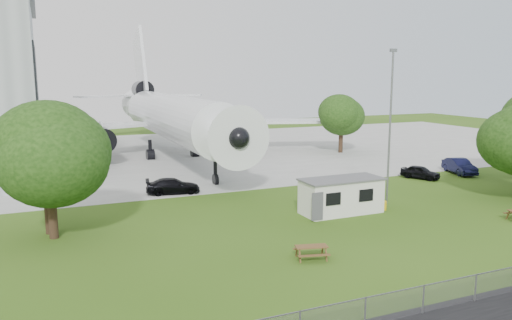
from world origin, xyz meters
name	(u,v)px	position (x,y,z in m)	size (l,w,h in m)	color
ground	(341,241)	(0.00, 0.00, 0.00)	(160.00, 160.00, 0.00)	#466A1D
concrete_apron	(183,153)	(0.00, 38.00, 0.01)	(120.00, 46.00, 0.03)	#B7B7B2
airliner	(170,115)	(-2.00, 35.86, 5.27)	(46.36, 47.73, 17.69)	white
site_cabin	(341,196)	(3.50, 5.51, 1.31)	(6.76, 2.76, 2.62)	silver
picnic_west	(311,259)	(-3.23, -1.93, 0.00)	(1.80, 1.50, 0.76)	brown
fence	(458,305)	(0.00, -9.50, 0.00)	(58.00, 0.04, 1.30)	gray
lamp_mast	(390,129)	(8.20, 6.20, 6.00)	(0.16, 0.16, 12.00)	slate
tree_west_big	(44,143)	(-16.57, 8.73, 5.90)	(7.15, 7.15, 9.49)	#382619
tree_west_small	(49,156)	(-16.37, 7.61, 5.23)	(7.57, 7.57, 9.02)	#382619
tree_far_apron	(342,114)	(19.44, 30.45, 5.10)	(6.14, 6.14, 8.18)	#382619
car_ne_hatch	(420,172)	(17.49, 12.97, 0.65)	(1.53, 3.79, 1.29)	black
car_ne_sedan	(459,166)	(22.98, 13.38, 0.78)	(1.66, 4.75, 1.57)	black
car_apron_van	(173,186)	(-6.58, 16.39, 0.67)	(1.87, 4.61, 1.34)	black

